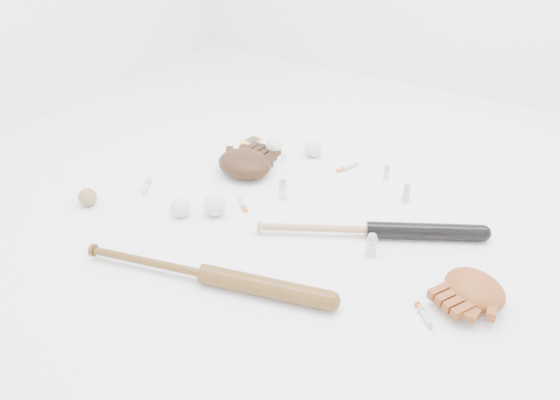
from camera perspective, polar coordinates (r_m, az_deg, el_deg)
The scene contains 19 objects.
bat_dark at distance 1.91m, azimuth 9.30°, elevation -3.09°, with size 0.82×0.06×0.06m, color black, non-canonical shape.
bat_wood at distance 1.72m, azimuth -7.94°, elevation -7.66°, with size 0.85×0.06×0.06m, color brown, non-canonical shape.
glove_dark at distance 2.25m, azimuth -3.73°, elevation 3.84°, with size 0.28×0.28×0.10m, color #311C0D, non-canonical shape.
glove_tan at distance 1.73m, azimuth 19.68°, elevation -8.76°, with size 0.23×0.23×0.08m, color brown, non-canonical shape.
trading_card at distance 2.53m, azimuth -3.00°, elevation 6.17°, with size 0.07×0.09×0.01m, color gold.
pedestal at distance 2.35m, azimuth -0.62°, elevation 4.51°, with size 0.07×0.07×0.04m, color white.
baseball_on_pedestal at distance 2.32m, azimuth -0.63°, elevation 5.73°, with size 0.07×0.07×0.07m, color silver.
baseball_left at distance 2.02m, azimuth -10.37°, elevation -0.79°, with size 0.07×0.07×0.07m, color silver.
baseball_upper at distance 2.39m, azimuth 3.50°, elevation 5.42°, with size 0.08×0.08×0.08m, color silver.
baseball_mid at distance 2.01m, azimuth -6.82°, elevation -0.53°, with size 0.08×0.08×0.08m, color silver.
baseball_aged at distance 2.17m, azimuth -19.46°, elevation 0.27°, with size 0.07×0.07×0.07m, color olive.
syringe_0 at distance 2.22m, azimuth -13.82°, elevation 1.31°, with size 0.15×0.03×0.02m, color #ADBCC6, non-canonical shape.
syringe_1 at distance 2.07m, azimuth -4.03°, elevation -0.27°, with size 0.14×0.02×0.02m, color #ADBCC6, non-canonical shape.
syringe_2 at distance 2.32m, azimuth 7.24°, elevation 3.49°, with size 0.15×0.03×0.02m, color #ADBCC6, non-canonical shape.
syringe_3 at distance 1.65m, azimuth 14.95°, elevation -11.77°, with size 0.13×0.02×0.02m, color #ADBCC6, non-canonical shape.
vial_0 at distance 2.26m, azimuth 11.06°, elevation 2.81°, with size 0.02×0.02×0.06m, color #B5BEC7.
vial_1 at distance 2.12m, azimuth 13.06°, elevation 0.67°, with size 0.03×0.03×0.07m, color #B5BEC7.
vial_2 at distance 2.09m, azimuth 0.30°, elevation 1.10°, with size 0.03×0.03×0.08m, color #B5BEC7.
vial_3 at distance 1.82m, azimuth 9.53°, elevation -4.68°, with size 0.04×0.04×0.08m, color #B5BEC7.
Camera 1 is at (0.83, -1.43, 1.14)m, focal length 35.00 mm.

